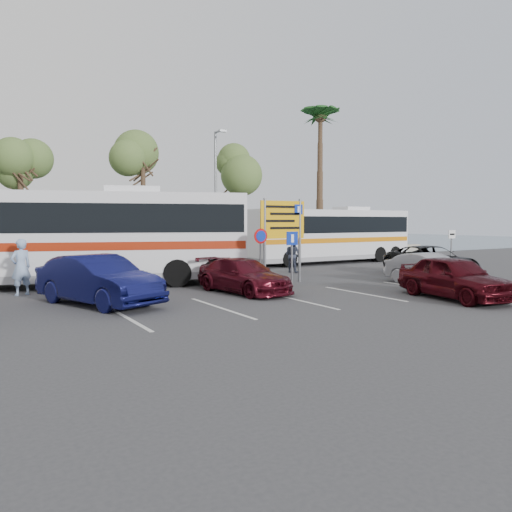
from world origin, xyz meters
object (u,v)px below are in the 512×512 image
car_blue (98,280)px  car_silver_b (430,269)px  coach_bus_left (84,240)px  street_lamp_right (216,189)px  coach_bus_right (330,237)px  car_maroon (243,276)px  pedestrian_near (21,267)px  car_red (454,277)px  direction_sign (283,226)px  pedestrian_far (293,255)px  suv_black (430,261)px

car_blue → car_silver_b: size_ratio=1.20×
coach_bus_left → street_lamp_right: bearing=36.5°
coach_bus_right → car_silver_b: bearing=-107.8°
car_blue → coach_bus_left: bearing=61.8°
car_maroon → pedestrian_near: 7.94m
coach_bus_right → car_red: (-5.82, -13.62, -0.91)m
car_silver_b → pedestrian_near: (-14.90, 5.50, 0.36)m
street_lamp_right → car_silver_b: (2.90, -14.02, -3.95)m
direction_sign → car_blue: size_ratio=0.76×
car_maroon → pedestrian_far: bearing=32.8°
car_blue → car_red: size_ratio=1.10×
pedestrian_far → car_red: bearing=158.7°
direction_sign → pedestrian_near: direction_sign is taller
coach_bus_right → pedestrian_far: size_ratio=6.38×
street_lamp_right → suv_black: 13.69m
street_lamp_right → direction_sign: 10.73m
car_silver_b → pedestrian_near: pedestrian_near is taller
direction_sign → car_silver_b: direction_sign is taller
car_red → pedestrian_near: 15.12m
coach_bus_left → car_silver_b: bearing=-29.5°
street_lamp_right → pedestrian_far: 7.98m
street_lamp_right → direction_sign: (-2.00, -10.32, -2.17)m
coach_bus_right → car_blue: coach_bus_right is taller
street_lamp_right → coach_bus_right: street_lamp_right is taller
car_red → pedestrian_far: size_ratio=2.42×
coach_bus_left → car_silver_b: (12.40, -7.00, -1.23)m
direction_sign → pedestrian_near: 10.26m
car_maroon → pedestrian_far: pedestrian_far is taller
street_lamp_right → coach_bus_right: bearing=-28.3°
coach_bus_right → car_red: size_ratio=2.64×
suv_black → car_silver_b: bearing=-123.6°
car_maroon → car_blue: bearing=171.7°
car_red → coach_bus_left: bearing=144.8°
coach_bus_right → car_blue: (-16.45, -8.62, -0.87)m
street_lamp_right → car_silver_b: street_lamp_right is taller
suv_black → car_silver_b: size_ratio=1.33×
car_maroon → car_red: (5.38, -5.00, 0.11)m
car_blue → direction_sign: bearing=-9.2°
car_red → pedestrian_far: (0.36, 10.00, 0.16)m
coach_bus_right → pedestrian_far: 6.59m
street_lamp_right → coach_bus_right: size_ratio=0.70×
coach_bus_right → car_silver_b: (-3.42, -10.62, -1.00)m
pedestrian_far → direction_sign: bearing=119.9°
coach_bus_right → street_lamp_right: bearing=151.7°
car_maroon → pedestrian_near: size_ratio=2.15×
car_red → direction_sign: bearing=120.2°
street_lamp_right → car_blue: bearing=-130.1°
coach_bus_left → car_silver_b: 14.29m
car_maroon → suv_black: 10.18m
car_red → suv_black: (4.80, 5.00, -0.01)m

